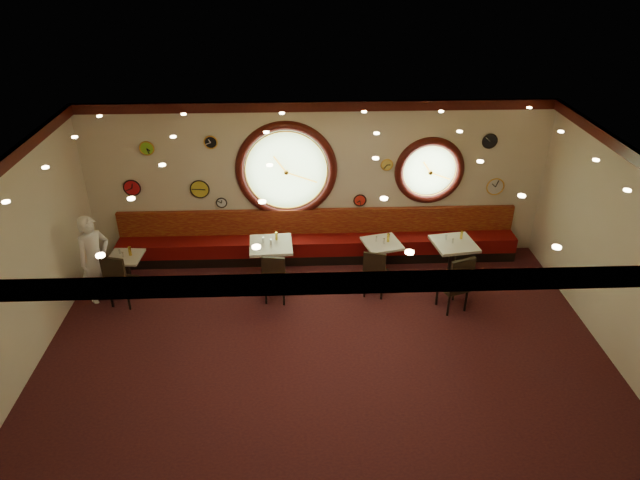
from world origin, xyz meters
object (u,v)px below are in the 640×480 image
Objects in this scene: chair_b at (275,275)px; condiment_b_salt at (263,240)px; condiment_d_pepper at (453,241)px; condiment_a_bottle at (130,251)px; table_a at (127,267)px; table_b at (272,259)px; table_c at (382,255)px; condiment_c_pepper at (384,241)px; condiment_a_pepper at (123,255)px; condiment_c_bottle at (388,238)px; condiment_d_bottle at (462,235)px; condiment_d_salt at (446,237)px; chair_d at (457,281)px; waiter at (95,259)px; table_d at (452,257)px; condiment_c_salt at (376,239)px; condiment_b_pepper at (271,242)px; condiment_b_bottle at (276,236)px; chair_a at (118,277)px; condiment_a_salt at (120,252)px; chair_c at (375,271)px.

chair_b reaches higher than condiment_b_salt.
condiment_d_pepper is 5.99m from condiment_a_bottle.
table_b is at bearing -0.08° from table_a.
condiment_c_pepper is at bearing -65.33° from table_c.
condiment_a_pepper is 0.57× the size of condiment_a_bottle.
condiment_d_bottle is at bearing -5.10° from condiment_c_bottle.
condiment_a_bottle is at bearing -179.67° from condiment_d_salt.
chair_d is 0.41× the size of waiter.
table_d is 6.53m from waiter.
chair_d is (1.14, -1.22, 0.17)m from table_c.
condiment_b_salt reaches higher than condiment_c_salt.
condiment_b_bottle reaches higher than condiment_b_pepper.
condiment_c_salt reaches higher than table_c.
chair_a is at bearing -77.76° from waiter.
condiment_b_salt is 0.69× the size of condiment_d_bottle.
table_a is 7.04× the size of condiment_d_pepper.
waiter reaches higher than condiment_c_bottle.
chair_a is 0.69m from condiment_a_bottle.
condiment_b_bottle is (-2.03, 0.01, 0.15)m from condiment_c_pepper.
waiter reaches higher than condiment_a_salt.
chair_d is (5.94, -1.03, 0.22)m from table_a.
chair_b is 3.20m from waiter.
condiment_d_pepper is at bearing -0.63° from table_a.
condiment_b_salt is at bearing -157.21° from condiment_b_bottle.
condiment_a_salt is at bearing 178.66° from table_d.
table_c is at bearing 31.39° from chair_b.
chair_a is 3.99× the size of condiment_d_bottle.
condiment_d_pepper is 0.57× the size of condiment_d_bottle.
condiment_c_pepper is (4.79, 0.78, 0.19)m from chair_a.
condiment_b_salt is at bearing -177.76° from condiment_c_pepper.
condiment_d_pepper is at bearing 18.95° from chair_b.
chair_b reaches higher than chair_c.
table_a is at bearing 179.92° from table_b.
condiment_b_bottle is (0.02, 0.79, 0.37)m from chair_b.
chair_b is 3.59m from condiment_d_bottle.
condiment_a_salt is 0.79× the size of condiment_b_salt.
condiment_b_bottle is at bearing 2.55° from condiment_a_bottle.
condiment_b_pepper reaches higher than condiment_a_pepper.
condiment_c_salt is at bearing -39.86° from waiter.
chair_d reaches higher than condiment_c_pepper.
condiment_b_pepper is at bearing -175.51° from condiment_c_pepper.
table_b is 7.72× the size of condiment_b_salt.
table_d is 3.58m from condiment_b_salt.
condiment_b_bottle is (0.10, 0.18, 0.02)m from condiment_b_pepper.
table_a is 1.11× the size of chair_c.
chair_b is 3.98× the size of condiment_b_bottle.
condiment_b_bottle is (2.76, 0.79, 0.34)m from chair_a.
condiment_d_pepper is at bearing -9.23° from condiment_c_pepper.
chair_c reaches higher than table_c.
condiment_c_pepper is (2.13, 0.14, 0.25)m from table_b.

